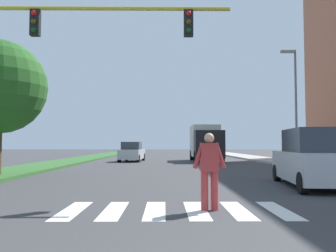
% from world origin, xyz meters
% --- Properties ---
extents(ground_plane, '(140.00, 140.00, 0.00)m').
position_xyz_m(ground_plane, '(0.00, 30.00, 0.00)').
color(ground_plane, '#38383A').
extents(crosswalk, '(4.95, 2.20, 0.01)m').
position_xyz_m(crosswalk, '(0.00, 6.25, 0.00)').
color(crosswalk, silver).
rests_on(crosswalk, ground_plane).
extents(median_strip, '(3.05, 64.00, 0.15)m').
position_xyz_m(median_strip, '(-7.89, 28.00, 0.07)').
color(median_strip, '#2D5B28').
rests_on(median_strip, ground_plane).
extents(sidewalk_right, '(3.00, 64.00, 0.15)m').
position_xyz_m(sidewalk_right, '(8.86, 28.00, 0.07)').
color(sidewalk_right, '#9E9991').
rests_on(sidewalk_right, ground_plane).
extents(traffic_light_gantry, '(8.50, 0.30, 6.00)m').
position_xyz_m(traffic_light_gantry, '(-4.20, 8.92, 4.34)').
color(traffic_light_gantry, gold).
rests_on(traffic_light_gantry, median_strip).
extents(street_lamp_right, '(1.02, 0.24, 7.50)m').
position_xyz_m(street_lamp_right, '(8.26, 21.12, 4.59)').
color(street_lamp_right, slate).
rests_on(street_lamp_right, sidewalk_right).
extents(pedestrian_performer, '(0.75, 0.27, 1.69)m').
position_xyz_m(pedestrian_performer, '(0.74, 6.25, 0.93)').
color(pedestrian_performer, '#B23333').
rests_on(pedestrian_performer, ground_plane).
extents(suv_crossing, '(2.46, 4.79, 1.97)m').
position_xyz_m(suv_crossing, '(4.84, 10.37, 0.93)').
color(suv_crossing, '#B7B7BC').
rests_on(suv_crossing, ground_plane).
extents(sedan_midblock, '(2.03, 4.20, 1.65)m').
position_xyz_m(sedan_midblock, '(-3.00, 28.18, 0.77)').
color(sedan_midblock, '#B7B7BC').
rests_on(sedan_midblock, ground_plane).
extents(truck_box_delivery, '(2.40, 6.20, 3.10)m').
position_xyz_m(truck_box_delivery, '(3.31, 28.59, 1.63)').
color(truck_box_delivery, black).
rests_on(truck_box_delivery, ground_plane).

